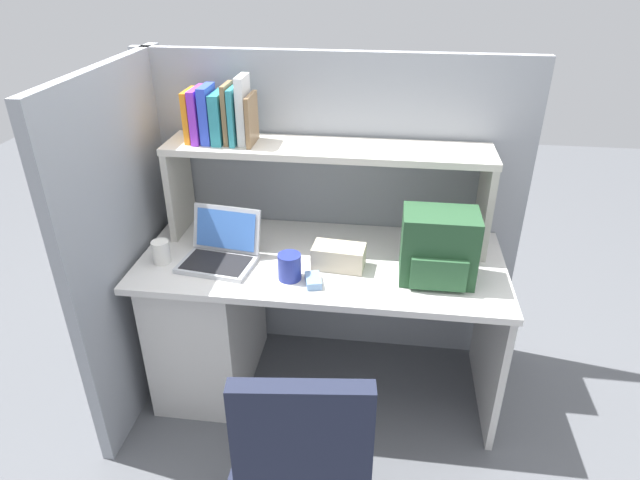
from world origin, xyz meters
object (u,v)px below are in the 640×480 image
at_px(backpack, 439,248).
at_px(snack_canister, 290,267).
at_px(tissue_box, 339,257).
at_px(paper_cup, 161,252).
at_px(laptop, 221,251).
at_px(office_chair, 306,476).
at_px(computer_mouse, 313,281).

relative_size(backpack, snack_canister, 2.65).
height_order(backpack, tissue_box, backpack).
height_order(backpack, paper_cup, backpack).
distance_m(laptop, office_chair, 1.00).
bearing_deg(office_chair, tissue_box, -98.15).
relative_size(backpack, office_chair, 0.32).
relative_size(computer_mouse, office_chair, 0.11).
bearing_deg(office_chair, computer_mouse, -90.73).
bearing_deg(tissue_box, computer_mouse, -115.78).
xyz_separation_m(computer_mouse, tissue_box, (0.09, 0.15, 0.03)).
distance_m(paper_cup, tissue_box, 0.77).
bearing_deg(paper_cup, office_chair, -44.86).
bearing_deg(laptop, snack_canister, -17.47).
relative_size(tissue_box, office_chair, 0.24).
bearing_deg(snack_canister, backpack, 7.69).
height_order(laptop, backpack, backpack).
bearing_deg(tissue_box, laptop, -172.89).
xyz_separation_m(paper_cup, snack_canister, (0.58, -0.06, 0.01)).
bearing_deg(snack_canister, office_chair, -76.25).
xyz_separation_m(tissue_box, office_chair, (-0.02, -0.80, -0.39)).
height_order(computer_mouse, tissue_box, tissue_box).
height_order(paper_cup, tissue_box, paper_cup).
height_order(laptop, office_chair, laptop).
xyz_separation_m(laptop, computer_mouse, (0.42, -0.13, -0.03)).
distance_m(laptop, tissue_box, 0.51).
relative_size(paper_cup, office_chair, 0.11).
bearing_deg(tissue_box, snack_canister, -142.82).
height_order(laptop, paper_cup, laptop).
bearing_deg(laptop, backpack, -1.29).
height_order(laptop, snack_canister, laptop).
height_order(tissue_box, office_chair, office_chair).
xyz_separation_m(laptop, backpack, (0.92, -0.02, 0.09)).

